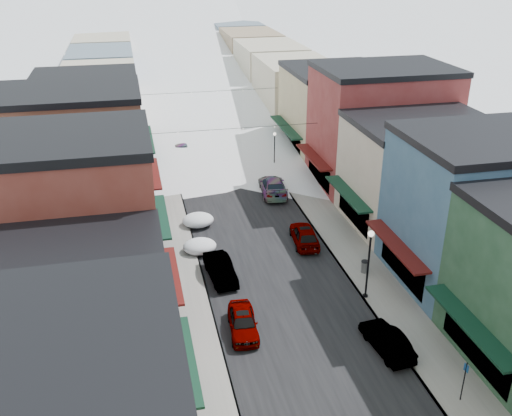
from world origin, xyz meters
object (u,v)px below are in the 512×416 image
car_silver_sedan (243,322)px  car_green_sedan (387,340)px  car_dark_hatch (220,269)px  streetlamp_near (369,256)px  trash_can (365,266)px

car_silver_sedan → car_green_sedan: size_ratio=0.99×
car_dark_hatch → streetlamp_near: bearing=-32.6°
car_silver_sedan → streetlamp_near: streetlamp_near is taller
car_silver_sedan → car_green_sedan: (7.80, -3.54, -0.01)m
car_green_sedan → trash_can: (2.05, 8.25, -0.09)m
car_dark_hatch → car_silver_sedan: bearing=-92.6°
car_silver_sedan → car_dark_hatch: 6.42m
trash_can → streetlamp_near: size_ratio=0.18×
car_dark_hatch → trash_can: (10.17, -1.70, -0.13)m
car_green_sedan → trash_can: 8.51m
car_dark_hatch → trash_can: car_dark_hatch is taller
car_silver_sedan → streetlamp_near: bearing=16.2°
streetlamp_near → car_dark_hatch: bearing=152.8°
car_silver_sedan → car_dark_hatch: (-0.31, 6.42, 0.03)m
trash_can → car_green_sedan: bearing=-104.0°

